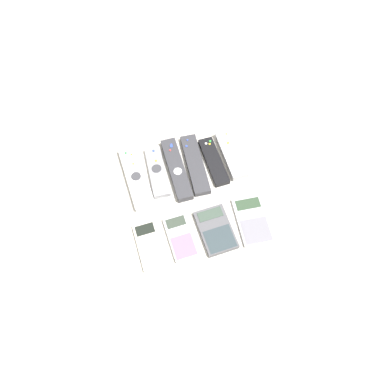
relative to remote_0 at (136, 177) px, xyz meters
name	(u,v)px	position (x,y,z in m)	size (l,w,h in m)	color
ground_plane	(195,204)	(0.15, -0.13, -0.01)	(3.00, 3.00, 0.00)	beige
remote_0	(136,177)	(0.00, 0.00, 0.00)	(0.07, 0.22, 0.03)	white
remote_1	(157,172)	(0.07, 0.00, 0.00)	(0.05, 0.18, 0.02)	gray
remote_2	(177,169)	(0.12, 0.00, 0.00)	(0.05, 0.22, 0.03)	#333338
remote_3	(195,164)	(0.18, 0.00, 0.00)	(0.06, 0.21, 0.02)	#333338
remote_4	(214,161)	(0.24, 0.00, 0.00)	(0.05, 0.17, 0.02)	black
remote_5	(231,154)	(0.30, 0.01, 0.00)	(0.06, 0.18, 0.02)	#B7B7BC
calculator_0	(149,245)	(-0.01, -0.22, -0.01)	(0.07, 0.14, 0.01)	beige
calculator_1	(181,237)	(0.08, -0.22, 0.00)	(0.07, 0.13, 0.01)	#B2B2B7
calculator_2	(216,230)	(0.18, -0.23, 0.00)	(0.10, 0.14, 0.02)	#4C4C51
calculator_3	(253,220)	(0.29, -0.22, -0.01)	(0.10, 0.15, 0.01)	#B2B2B7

